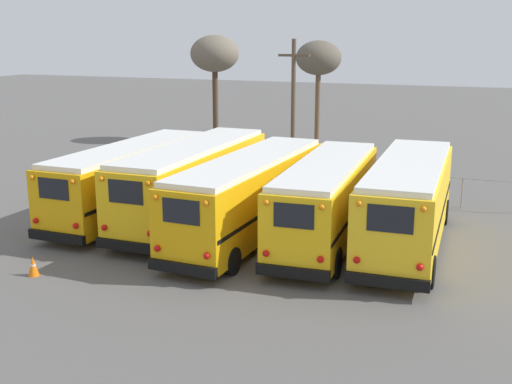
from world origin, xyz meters
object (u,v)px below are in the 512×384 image
(school_bus_0, at_px, (131,178))
(utility_pole, at_px, (293,103))
(school_bus_4, at_px, (408,201))
(bare_tree_1, at_px, (215,55))
(school_bus_1, at_px, (194,180))
(school_bus_2, at_px, (250,194))
(school_bus_3, at_px, (327,199))
(traffic_cone, at_px, (33,266))
(bare_tree_0, at_px, (319,60))

(school_bus_0, bearing_deg, utility_pole, 72.06)
(school_bus_4, bearing_deg, bare_tree_1, 130.90)
(school_bus_1, relative_size, utility_pole, 1.41)
(school_bus_2, bearing_deg, school_bus_3, 7.50)
(school_bus_1, relative_size, bare_tree_1, 1.38)
(utility_pole, xyz_separation_m, traffic_cone, (-2.82, -18.72, -3.62))
(school_bus_1, height_order, bare_tree_0, bare_tree_0)
(school_bus_1, xyz_separation_m, bare_tree_1, (-7.81, 19.04, 4.48))
(school_bus_3, height_order, traffic_cone, school_bus_3)
(bare_tree_1, relative_size, traffic_cone, 11.52)
(school_bus_2, bearing_deg, bare_tree_0, 97.54)
(school_bus_1, height_order, utility_pole, utility_pole)
(school_bus_0, bearing_deg, school_bus_4, -0.33)
(school_bus_2, relative_size, bare_tree_0, 1.47)
(school_bus_3, xyz_separation_m, bare_tree_0, (-5.26, 16.96, 4.47))
(school_bus_0, height_order, traffic_cone, school_bus_0)
(school_bus_2, xyz_separation_m, utility_pole, (-2.26, 12.20, 2.24))
(utility_pole, height_order, bare_tree_1, bare_tree_1)
(bare_tree_0, bearing_deg, school_bus_3, -72.78)
(school_bus_2, distance_m, school_bus_4, 5.98)
(school_bus_4, bearing_deg, bare_tree_0, 116.44)
(school_bus_1, height_order, traffic_cone, school_bus_1)
(utility_pole, bearing_deg, school_bus_2, -79.51)
(school_bus_0, bearing_deg, traffic_cone, -83.54)
(bare_tree_1, bearing_deg, school_bus_0, -75.81)
(school_bus_4, bearing_deg, school_bus_1, 178.58)
(utility_pole, xyz_separation_m, bare_tree_0, (-0.04, 5.15, 2.23))
(school_bus_4, relative_size, bare_tree_0, 1.38)
(school_bus_0, bearing_deg, bare_tree_0, 77.59)
(school_bus_2, relative_size, traffic_cone, 16.23)
(school_bus_3, bearing_deg, traffic_cone, -139.29)
(school_bus_2, relative_size, school_bus_4, 1.06)
(school_bus_0, xyz_separation_m, bare_tree_0, (3.62, 16.45, 4.49))
(school_bus_0, distance_m, traffic_cone, 7.59)
(school_bus_1, bearing_deg, utility_pole, 86.41)
(school_bus_0, xyz_separation_m, school_bus_3, (8.88, -0.50, 0.02))
(school_bus_3, relative_size, utility_pole, 1.32)
(school_bus_2, height_order, utility_pole, utility_pole)
(school_bus_3, relative_size, traffic_cone, 14.88)
(bare_tree_0, bearing_deg, school_bus_1, -92.32)
(school_bus_2, xyz_separation_m, school_bus_4, (5.92, 0.83, 0.08))
(school_bus_3, height_order, school_bus_4, school_bus_4)
(school_bus_2, xyz_separation_m, bare_tree_0, (-2.30, 17.35, 4.46))
(school_bus_3, bearing_deg, school_bus_1, 173.67)
(bare_tree_0, bearing_deg, school_bus_4, -63.56)
(bare_tree_1, bearing_deg, utility_pole, -42.83)
(school_bus_4, distance_m, bare_tree_0, 18.96)
(school_bus_1, relative_size, school_bus_3, 1.06)
(school_bus_3, bearing_deg, school_bus_0, 176.75)
(school_bus_0, distance_m, bare_tree_0, 17.43)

